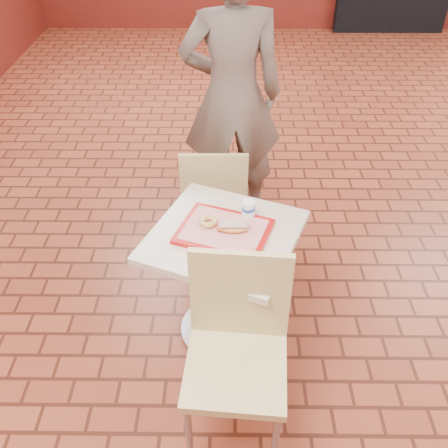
{
  "coord_description": "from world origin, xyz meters",
  "views": [
    {
      "loc": [
        -1.17,
        -2.86,
        2.36
      ],
      "look_at": [
        -1.19,
        -0.9,
        0.81
      ],
      "focal_mm": 40.0,
      "sensor_mm": 36.0,
      "label": 1
    }
  ],
  "objects_px": {
    "serving_tray": "(224,231)",
    "chair_main_back": "(214,199)",
    "paper_cup": "(248,208)",
    "ring_donut": "(208,222)",
    "main_table": "(224,268)",
    "customer": "(232,96)",
    "chair_main_front": "(237,343)",
    "long_john_donut": "(233,227)"
  },
  "relations": [
    {
      "from": "chair_main_back",
      "to": "serving_tray",
      "type": "xyz_separation_m",
      "value": [
        0.07,
        -0.67,
        0.27
      ]
    },
    {
      "from": "customer",
      "to": "serving_tray",
      "type": "relative_size",
      "value": 4.32
    },
    {
      "from": "ring_donut",
      "to": "paper_cup",
      "type": "relative_size",
      "value": 1.09
    },
    {
      "from": "customer",
      "to": "serving_tray",
      "type": "bearing_deg",
      "value": 81.9
    },
    {
      "from": "chair_main_back",
      "to": "paper_cup",
      "type": "bearing_deg",
      "value": 108.35
    },
    {
      "from": "long_john_donut",
      "to": "paper_cup",
      "type": "distance_m",
      "value": 0.15
    },
    {
      "from": "chair_main_front",
      "to": "chair_main_back",
      "type": "xyz_separation_m",
      "value": [
        -0.13,
        1.19,
        -0.05
      ]
    },
    {
      "from": "serving_tray",
      "to": "main_table",
      "type": "bearing_deg",
      "value": 0.0
    },
    {
      "from": "main_table",
      "to": "paper_cup",
      "type": "distance_m",
      "value": 0.36
    },
    {
      "from": "chair_main_front",
      "to": "serving_tray",
      "type": "height_order",
      "value": "chair_main_front"
    },
    {
      "from": "main_table",
      "to": "chair_main_back",
      "type": "height_order",
      "value": "chair_main_back"
    },
    {
      "from": "long_john_donut",
      "to": "chair_main_front",
      "type": "bearing_deg",
      "value": -87.74
    },
    {
      "from": "chair_main_back",
      "to": "main_table",
      "type": "bearing_deg",
      "value": 94.84
    },
    {
      "from": "paper_cup",
      "to": "ring_donut",
      "type": "bearing_deg",
      "value": -160.17
    },
    {
      "from": "main_table",
      "to": "serving_tray",
      "type": "bearing_deg",
      "value": 0.0
    },
    {
      "from": "chair_main_front",
      "to": "customer",
      "type": "xyz_separation_m",
      "value": [
        -0.02,
        1.73,
        0.41
      ]
    },
    {
      "from": "customer",
      "to": "main_table",
      "type": "bearing_deg",
      "value": 81.9
    },
    {
      "from": "main_table",
      "to": "paper_cup",
      "type": "xyz_separation_m",
      "value": [
        0.12,
        0.12,
        0.32
      ]
    },
    {
      "from": "main_table",
      "to": "serving_tray",
      "type": "height_order",
      "value": "serving_tray"
    },
    {
      "from": "chair_main_front",
      "to": "ring_donut",
      "type": "relative_size",
      "value": 10.17
    },
    {
      "from": "paper_cup",
      "to": "serving_tray",
      "type": "bearing_deg",
      "value": -137.18
    },
    {
      "from": "chair_main_front",
      "to": "serving_tray",
      "type": "xyz_separation_m",
      "value": [
        -0.07,
        0.53,
        0.22
      ]
    },
    {
      "from": "customer",
      "to": "serving_tray",
      "type": "height_order",
      "value": "customer"
    },
    {
      "from": "chair_main_front",
      "to": "ring_donut",
      "type": "xyz_separation_m",
      "value": [
        -0.15,
        0.57,
        0.25
      ]
    },
    {
      "from": "customer",
      "to": "paper_cup",
      "type": "xyz_separation_m",
      "value": [
        0.08,
        -1.09,
        -0.14
      ]
    },
    {
      "from": "chair_main_front",
      "to": "long_john_donut",
      "type": "xyz_separation_m",
      "value": [
        -0.02,
        0.52,
        0.25
      ]
    },
    {
      "from": "ring_donut",
      "to": "customer",
      "type": "bearing_deg",
      "value": 84.0
    },
    {
      "from": "serving_tray",
      "to": "paper_cup",
      "type": "xyz_separation_m",
      "value": [
        0.12,
        0.12,
        0.06
      ]
    },
    {
      "from": "serving_tray",
      "to": "ring_donut",
      "type": "relative_size",
      "value": 4.61
    },
    {
      "from": "chair_main_front",
      "to": "chair_main_back",
      "type": "distance_m",
      "value": 1.2
    },
    {
      "from": "serving_tray",
      "to": "chair_main_back",
      "type": "bearing_deg",
      "value": 95.93
    },
    {
      "from": "main_table",
      "to": "chair_main_back",
      "type": "xyz_separation_m",
      "value": [
        -0.07,
        0.67,
        -0.01
      ]
    },
    {
      "from": "chair_main_back",
      "to": "long_john_donut",
      "type": "relative_size",
      "value": 5.5
    },
    {
      "from": "main_table",
      "to": "ring_donut",
      "type": "height_order",
      "value": "ring_donut"
    },
    {
      "from": "paper_cup",
      "to": "chair_main_back",
      "type": "bearing_deg",
      "value": 109.44
    },
    {
      "from": "chair_main_back",
      "to": "serving_tray",
      "type": "height_order",
      "value": "chair_main_back"
    },
    {
      "from": "ring_donut",
      "to": "paper_cup",
      "type": "height_order",
      "value": "paper_cup"
    },
    {
      "from": "main_table",
      "to": "customer",
      "type": "relative_size",
      "value": 0.39
    },
    {
      "from": "chair_main_back",
      "to": "paper_cup",
      "type": "distance_m",
      "value": 0.67
    },
    {
      "from": "long_john_donut",
      "to": "paper_cup",
      "type": "xyz_separation_m",
      "value": [
        0.08,
        0.13,
        0.02
      ]
    },
    {
      "from": "ring_donut",
      "to": "paper_cup",
      "type": "xyz_separation_m",
      "value": [
        0.21,
        0.07,
        0.03
      ]
    },
    {
      "from": "main_table",
      "to": "long_john_donut",
      "type": "relative_size",
      "value": 4.66
    }
  ]
}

